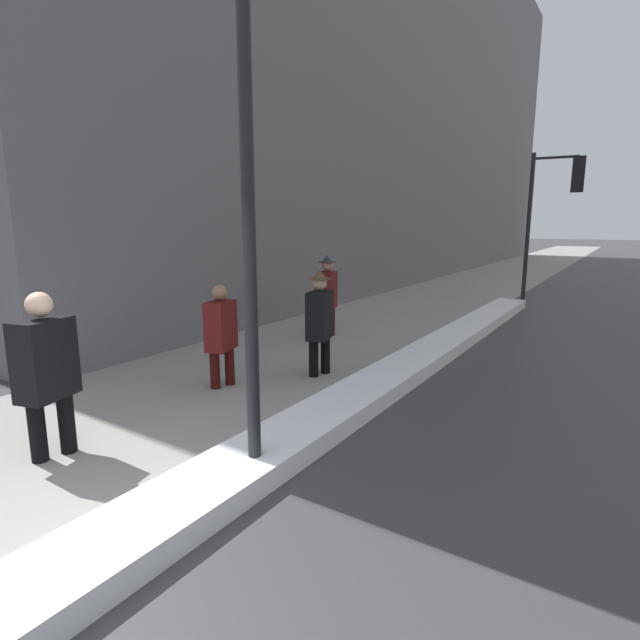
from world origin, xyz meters
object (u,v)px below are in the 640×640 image
at_px(lamp_post, 247,158).
at_px(pedestrian_trailing, 46,368).
at_px(pedestrian_in_fedora, 320,319).
at_px(pedestrian_in_glasses, 221,331).
at_px(traffic_light_near, 557,197).
at_px(pedestrian_nearside, 327,293).

xyz_separation_m(lamp_post, pedestrian_trailing, (-1.96, -0.77, -1.91)).
distance_m(lamp_post, pedestrian_in_fedora, 3.75).
distance_m(lamp_post, pedestrian_in_glasses, 3.38).
distance_m(traffic_light_near, pedestrian_in_fedora, 9.01).
distance_m(pedestrian_trailing, pedestrian_in_glasses, 2.54).
distance_m(traffic_light_near, pedestrian_nearside, 7.33).
relative_size(traffic_light_near, pedestrian_trailing, 2.47).
xyz_separation_m(traffic_light_near, pedestrian_nearside, (-3.34, -6.18, -2.08)).
height_order(traffic_light_near, pedestrian_in_glasses, traffic_light_near).
bearing_deg(pedestrian_nearside, traffic_light_near, 136.63).
xyz_separation_m(lamp_post, pedestrian_in_fedora, (-1.18, 2.98, -1.95)).
bearing_deg(pedestrian_nearside, pedestrian_in_glasses, -8.01).
bearing_deg(lamp_post, pedestrian_nearside, 115.06).
xyz_separation_m(pedestrian_trailing, pedestrian_in_glasses, (-0.10, 2.53, -0.11)).
relative_size(pedestrian_trailing, pedestrian_in_glasses, 1.14).
bearing_deg(pedestrian_in_fedora, pedestrian_in_glasses, -50.52).
distance_m(pedestrian_trailing, pedestrian_nearside, 6.12).
bearing_deg(pedestrian_nearside, lamp_post, 10.11).
distance_m(pedestrian_in_glasses, pedestrian_nearside, 3.60).
bearing_deg(traffic_light_near, lamp_post, -97.94).
distance_m(lamp_post, traffic_light_near, 11.54).
distance_m(pedestrian_in_glasses, pedestrian_in_fedora, 1.50).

